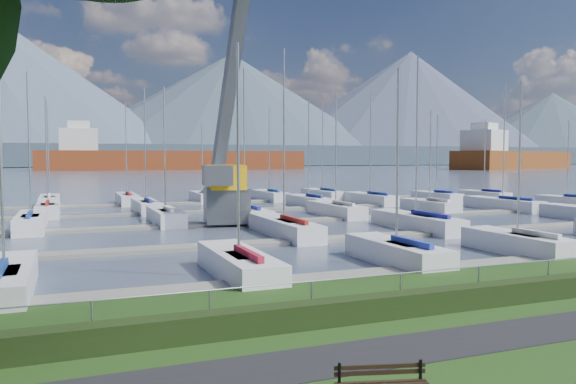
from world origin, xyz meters
TOP-DOWN VIEW (x-y plane):
  - path at (0.00, -3.00)m, footprint 160.00×2.00m
  - water at (0.00, 260.00)m, footprint 800.00×540.00m
  - hedge at (0.00, -0.40)m, footprint 80.00×0.70m
  - fence at (0.00, 0.00)m, footprint 80.00×0.04m
  - foothill at (0.00, 330.00)m, footprint 900.00×80.00m
  - mountains at (7.35, 404.62)m, footprint 1190.00×360.00m
  - docks at (0.00, 26.00)m, footprint 90.00×41.60m
  - crane at (1.03, 27.27)m, footprint 4.81×13.36m
  - cargo_ship_mid at (27.16, 219.74)m, footprint 107.91×23.75m
  - cargo_ship_east at (171.66, 179.92)m, footprint 78.22×43.19m
  - sailboat_fleet at (-1.62, 29.25)m, footprint 75.16×50.08m

SIDE VIEW (x-z plane):
  - water at x=0.00m, z-range -0.50..-0.30m
  - docks at x=0.00m, z-range -0.34..-0.09m
  - path at x=0.00m, z-range -0.01..0.03m
  - hedge at x=0.00m, z-range 0.00..0.70m
  - fence at x=0.00m, z-range 1.18..1.22m
  - cargo_ship_mid at x=27.16m, z-range -7.27..14.23m
  - cargo_ship_east at x=171.66m, z-range -6.95..14.55m
  - sailboat_fleet at x=-1.62m, z-range -1.09..11.55m
  - crane at x=1.03m, z-range -5.85..16.50m
  - foothill at x=0.00m, z-range 0.00..12.00m
  - mountains at x=7.35m, z-range -10.82..104.18m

